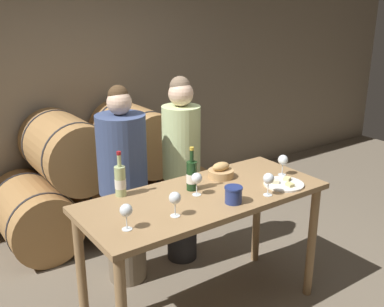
{
  "coord_description": "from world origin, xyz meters",
  "views": [
    {
      "loc": [
        -1.67,
        -2.22,
        2.16
      ],
      "look_at": [
        0.0,
        0.14,
        1.19
      ],
      "focal_mm": 42.0,
      "sensor_mm": 36.0,
      "label": 1
    }
  ],
  "objects_px": {
    "tasting_table": "(204,211)",
    "wine_glass_right": "(269,179)",
    "person_left": "(124,188)",
    "wine_glass_center": "(197,179)",
    "wine_bottle_white": "(120,181)",
    "wine_glass_far_right": "(283,160)",
    "wine_glass_far_left": "(126,211)",
    "person_right": "(181,170)",
    "wine_glass_left": "(175,199)",
    "cheese_plate": "(284,184)",
    "bread_basket": "(221,172)",
    "blue_crock": "(233,194)",
    "wine_bottle_red": "(192,175)"
  },
  "relations": [
    {
      "from": "wine_glass_right",
      "to": "wine_bottle_white",
      "type": "bearing_deg",
      "value": 145.0
    },
    {
      "from": "wine_bottle_red",
      "to": "wine_glass_left",
      "type": "height_order",
      "value": "wine_bottle_red"
    },
    {
      "from": "person_left",
      "to": "wine_glass_center",
      "type": "height_order",
      "value": "person_left"
    },
    {
      "from": "wine_bottle_red",
      "to": "wine_glass_center",
      "type": "height_order",
      "value": "wine_bottle_red"
    },
    {
      "from": "tasting_table",
      "to": "blue_crock",
      "type": "distance_m",
      "value": 0.3
    },
    {
      "from": "person_left",
      "to": "cheese_plate",
      "type": "bearing_deg",
      "value": -48.21
    },
    {
      "from": "person_right",
      "to": "wine_bottle_red",
      "type": "distance_m",
      "value": 0.71
    },
    {
      "from": "bread_basket",
      "to": "tasting_table",
      "type": "bearing_deg",
      "value": -147.77
    },
    {
      "from": "wine_glass_left",
      "to": "wine_glass_far_right",
      "type": "distance_m",
      "value": 1.04
    },
    {
      "from": "wine_glass_center",
      "to": "bread_basket",
      "type": "bearing_deg",
      "value": 25.48
    },
    {
      "from": "cheese_plate",
      "to": "person_right",
      "type": "bearing_deg",
      "value": 106.44
    },
    {
      "from": "wine_glass_left",
      "to": "wine_glass_far_right",
      "type": "xyz_separation_m",
      "value": [
        1.03,
        0.11,
        0.0
      ]
    },
    {
      "from": "tasting_table",
      "to": "wine_glass_right",
      "type": "bearing_deg",
      "value": -37.33
    },
    {
      "from": "wine_glass_far_left",
      "to": "wine_glass_far_right",
      "type": "bearing_deg",
      "value": 4.01
    },
    {
      "from": "wine_bottle_red",
      "to": "wine_glass_center",
      "type": "relative_size",
      "value": 1.96
    },
    {
      "from": "blue_crock",
      "to": "wine_glass_left",
      "type": "distance_m",
      "value": 0.42
    },
    {
      "from": "tasting_table",
      "to": "cheese_plate",
      "type": "relative_size",
      "value": 6.02
    },
    {
      "from": "wine_glass_far_left",
      "to": "tasting_table",
      "type": "bearing_deg",
      "value": 12.36
    },
    {
      "from": "tasting_table",
      "to": "wine_glass_far_left",
      "type": "bearing_deg",
      "value": -167.64
    },
    {
      "from": "person_left",
      "to": "wine_glass_center",
      "type": "bearing_deg",
      "value": -73.67
    },
    {
      "from": "wine_glass_far_left",
      "to": "cheese_plate",
      "type": "bearing_deg",
      "value": -2.38
    },
    {
      "from": "person_left",
      "to": "wine_glass_far_left",
      "type": "bearing_deg",
      "value": -115.42
    },
    {
      "from": "person_left",
      "to": "wine_bottle_white",
      "type": "bearing_deg",
      "value": -118.35
    },
    {
      "from": "wine_bottle_white",
      "to": "wine_glass_far_left",
      "type": "bearing_deg",
      "value": -112.67
    },
    {
      "from": "person_right",
      "to": "wine_glass_far_right",
      "type": "height_order",
      "value": "person_right"
    },
    {
      "from": "wine_bottle_white",
      "to": "wine_glass_right",
      "type": "bearing_deg",
      "value": -35.0
    },
    {
      "from": "person_right",
      "to": "wine_bottle_white",
      "type": "xyz_separation_m",
      "value": [
        -0.76,
        -0.4,
        0.21
      ]
    },
    {
      "from": "blue_crock",
      "to": "wine_glass_center",
      "type": "distance_m",
      "value": 0.27
    },
    {
      "from": "person_left",
      "to": "wine_bottle_red",
      "type": "bearing_deg",
      "value": -69.16
    },
    {
      "from": "wine_bottle_red",
      "to": "blue_crock",
      "type": "distance_m",
      "value": 0.35
    },
    {
      "from": "person_right",
      "to": "wine_glass_right",
      "type": "bearing_deg",
      "value": -87.21
    },
    {
      "from": "wine_bottle_white",
      "to": "wine_glass_far_left",
      "type": "xyz_separation_m",
      "value": [
        -0.19,
        -0.45,
        0.01
      ]
    },
    {
      "from": "wine_glass_left",
      "to": "wine_glass_center",
      "type": "bearing_deg",
      "value": 31.95
    },
    {
      "from": "wine_bottle_white",
      "to": "wine_glass_left",
      "type": "height_order",
      "value": "wine_bottle_white"
    },
    {
      "from": "wine_glass_far_left",
      "to": "person_left",
      "type": "bearing_deg",
      "value": 64.58
    },
    {
      "from": "person_left",
      "to": "wine_glass_right",
      "type": "distance_m",
      "value": 1.16
    },
    {
      "from": "cheese_plate",
      "to": "wine_glass_left",
      "type": "distance_m",
      "value": 0.9
    },
    {
      "from": "wine_bottle_red",
      "to": "wine_glass_left",
      "type": "relative_size",
      "value": 1.96
    },
    {
      "from": "person_left",
      "to": "blue_crock",
      "type": "distance_m",
      "value": 1.0
    },
    {
      "from": "wine_glass_left",
      "to": "wine_glass_far_right",
      "type": "bearing_deg",
      "value": 6.18
    },
    {
      "from": "tasting_table",
      "to": "blue_crock",
      "type": "bearing_deg",
      "value": -71.7
    },
    {
      "from": "cheese_plate",
      "to": "wine_glass_far_right",
      "type": "height_order",
      "value": "wine_glass_far_right"
    },
    {
      "from": "tasting_table",
      "to": "wine_glass_far_right",
      "type": "bearing_deg",
      "value": -4.09
    },
    {
      "from": "person_right",
      "to": "bread_basket",
      "type": "distance_m",
      "value": 0.55
    },
    {
      "from": "tasting_table",
      "to": "bread_basket",
      "type": "distance_m",
      "value": 0.38
    },
    {
      "from": "person_left",
      "to": "wine_bottle_red",
      "type": "xyz_separation_m",
      "value": [
        0.23,
        -0.6,
        0.24
      ]
    },
    {
      "from": "tasting_table",
      "to": "wine_glass_center",
      "type": "distance_m",
      "value": 0.25
    },
    {
      "from": "wine_bottle_red",
      "to": "wine_glass_far_left",
      "type": "xyz_separation_m",
      "value": [
        -0.63,
        -0.26,
        0.01
      ]
    },
    {
      "from": "bread_basket",
      "to": "wine_glass_far_left",
      "type": "distance_m",
      "value": 1.0
    },
    {
      "from": "wine_bottle_white",
      "to": "wine_glass_right",
      "type": "distance_m",
      "value": 0.98
    }
  ]
}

